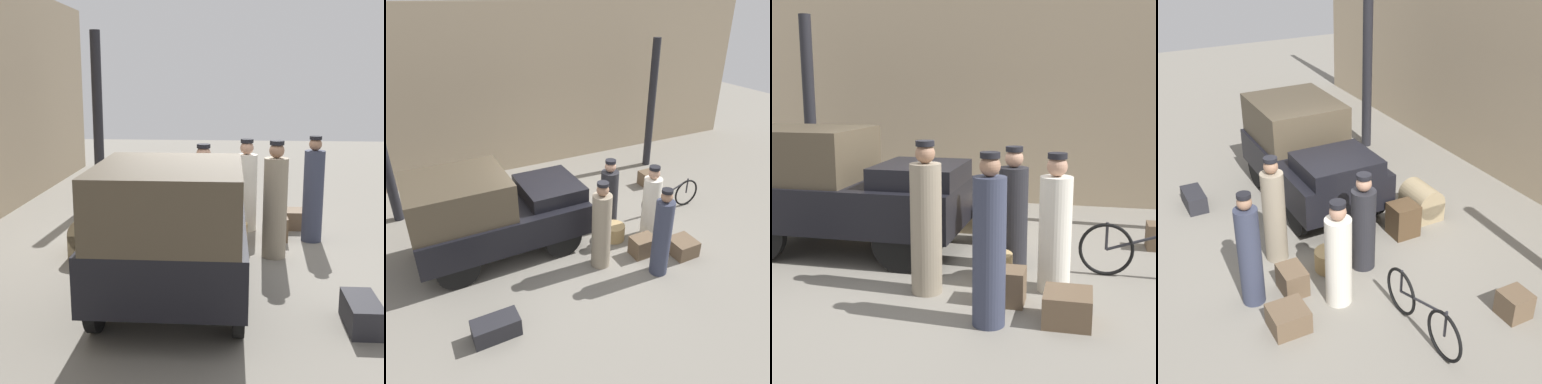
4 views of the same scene
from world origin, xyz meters
TOP-DOWN VIEW (x-y plane):
  - ground_plane at (0.00, 0.00)m, footprint 30.00×30.00m
  - station_building_facade at (0.00, 4.08)m, footprint 16.00×0.15m
  - canopy_pillar_left at (-3.30, 2.50)m, footprint 0.22×0.22m
  - truck at (-1.65, 0.27)m, footprint 3.26×1.67m
  - bicycle at (2.57, -0.01)m, footprint 1.66×0.04m
  - wicker_basket at (0.72, -0.44)m, footprint 0.47×0.47m
  - porter_carrying_trunk at (0.89, 0.06)m, footprint 0.38×0.38m
  - porter_standing_middle at (0.90, -1.73)m, footprint 0.33×0.33m
  - conductor_in_dark_uniform at (0.05, -1.05)m, footprint 0.36×0.36m
  - porter_with_bicycle at (1.48, -0.66)m, footprint 0.38×0.38m
  - trunk_barrel_dark at (0.04, 1.75)m, footprint 0.70×0.54m
  - suitcase_small_leather at (2.89, 1.33)m, footprint 0.39×0.39m
  - trunk_large_brown at (0.41, 1.12)m, footprint 0.43×0.46m
  - trunk_umber_medium at (-2.23, -1.82)m, footprint 0.72×0.35m
  - suitcase_tan_flat at (0.96, -1.16)m, footprint 0.47×0.36m
  - suitcase_black_upright at (1.67, -1.51)m, footprint 0.48×0.50m

SIDE VIEW (x-z plane):
  - ground_plane at x=0.00m, z-range 0.00..0.00m
  - trunk_umber_medium at x=-2.23m, z-range 0.00..0.32m
  - suitcase_black_upright at x=1.67m, z-range 0.00..0.33m
  - wicker_basket at x=0.72m, z-range 0.00..0.33m
  - suitcase_small_leather at x=2.89m, z-range 0.00..0.38m
  - suitcase_tan_flat at x=0.96m, z-range 0.00..0.39m
  - trunk_large_brown at x=0.41m, z-range 0.00..0.57m
  - trunk_barrel_dark at x=0.04m, z-range -0.03..0.60m
  - bicycle at x=2.57m, z-range -0.01..0.71m
  - porter_carrying_trunk at x=0.89m, z-range -0.07..1.53m
  - porter_with_bicycle at x=1.48m, z-range -0.07..1.55m
  - porter_standing_middle at x=0.90m, z-range -0.06..1.68m
  - conductor_in_dark_uniform at x=0.05m, z-range -0.07..1.69m
  - truck at x=-1.65m, z-range 0.07..1.84m
  - canopy_pillar_left at x=-3.30m, z-range 0.00..3.63m
  - station_building_facade at x=0.00m, z-range 0.00..4.50m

